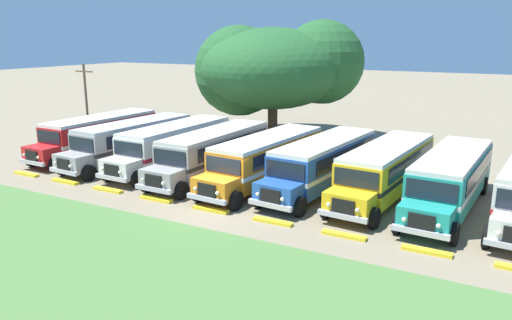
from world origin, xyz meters
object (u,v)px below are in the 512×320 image
Objects in this scene: parked_bus_slot_1 at (132,140)px; parked_bus_slot_4 at (266,158)px; broad_shade_tree at (275,68)px; parked_bus_slot_3 at (213,151)px; parked_bus_slot_2 at (174,143)px; parked_bus_slot_6 at (386,168)px; parked_bus_slot_7 at (451,178)px; utility_pole at (86,101)px; parked_bus_slot_5 at (323,162)px; parked_bus_slot_0 at (99,133)px.

parked_bus_slot_4 is (10.62, -0.23, 0.00)m from parked_bus_slot_1.
parked_bus_slot_4 is 0.78× the size of broad_shade_tree.
broad_shade_tree is (-2.37, 13.51, 4.36)m from parked_bus_slot_3.
parked_bus_slot_2 is 13.70m from broad_shade_tree.
parked_bus_slot_4 is 6.92m from parked_bus_slot_6.
parked_bus_slot_3 is 14.00m from parked_bus_slot_7.
parked_bus_slot_5 is at bearing -7.98° from utility_pole.
parked_bus_slot_6 is at bearing -91.03° from parked_bus_slot_7.
parked_bus_slot_0 and parked_bus_slot_3 have the same top height.
parked_bus_slot_7 is (20.85, 0.38, 0.00)m from parked_bus_slot_1.
parked_bus_slot_1 is 1.70× the size of utility_pole.
parked_bus_slot_2 is 11.90m from utility_pole.
parked_bus_slot_6 is at bearing 98.44° from parked_bus_slot_5.
parked_bus_slot_4 is at bearing -73.38° from parked_bus_slot_5.
utility_pole is (-7.99, 3.51, 1.86)m from parked_bus_slot_1.
parked_bus_slot_4 is (7.28, -0.60, 0.00)m from parked_bus_slot_2.
parked_bus_slot_0 and parked_bus_slot_2 have the same top height.
parked_bus_slot_7 is 1.70× the size of utility_pole.
parked_bus_slot_5 is at bearing 91.69° from parked_bus_slot_2.
parked_bus_slot_6 is at bearing 95.47° from parked_bus_slot_3.
utility_pole reaches higher than parked_bus_slot_1.
parked_bus_slot_4 is at bearing -65.62° from broad_shade_tree.
parked_bus_slot_0 is 14.42m from parked_bus_slot_4.
parked_bus_slot_5 is 16.55m from broad_shade_tree.
broad_shade_tree is (8.26, 12.73, 4.36)m from parked_bus_slot_0.
parked_bus_slot_3 is 10.66m from parked_bus_slot_6.
broad_shade_tree is (-16.37, 12.93, 4.36)m from parked_bus_slot_7.
utility_pole is (-28.84, 3.14, 1.86)m from parked_bus_slot_7.
parked_bus_slot_2 is at bearing -84.48° from parked_bus_slot_5.
parked_bus_slot_0 is at bearing -86.90° from parked_bus_slot_7.
parked_bus_slot_7 is 21.31m from broad_shade_tree.
parked_bus_slot_3 is 3.76m from parked_bus_slot_4.
parked_bus_slot_7 is at bearing 94.52° from parked_bus_slot_1.
parked_bus_slot_6 is at bearing -44.25° from broad_shade_tree.
parked_bus_slot_2 is 3.56m from parked_bus_slot_3.
parked_bus_slot_4 is at bearing -11.38° from utility_pole.
parked_bus_slot_1 is 6.86m from parked_bus_slot_3.
parked_bus_slot_6 is (6.86, 0.88, 0.00)m from parked_bus_slot_4.
parked_bus_slot_5 and parked_bus_slot_7 have the same top height.
parked_bus_slot_1 is 3.36m from parked_bus_slot_2.
parked_bus_slot_6 is at bearing 92.42° from parked_bus_slot_2.
parked_bus_slot_7 is (17.51, 0.01, 0.00)m from parked_bus_slot_2.
parked_bus_slot_3 is (3.52, -0.57, 0.00)m from parked_bus_slot_2.
parked_bus_slot_7 is (6.92, -0.06, 0.00)m from parked_bus_slot_5.
parked_bus_slot_7 is at bearing 91.32° from parked_bus_slot_2.
parked_bus_slot_1 is 1.01× the size of parked_bus_slot_2.
parked_bus_slot_7 is (24.63, -0.20, 0.00)m from parked_bus_slot_0.
parked_bus_slot_1 and parked_bus_slot_3 have the same top height.
parked_bus_slot_2 is 0.99× the size of parked_bus_slot_7.
parked_bus_slot_4 is 15.49m from broad_shade_tree.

